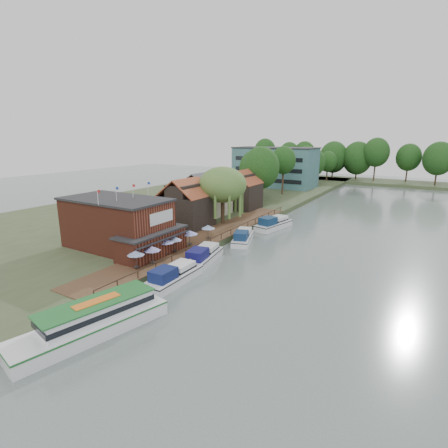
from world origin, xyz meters
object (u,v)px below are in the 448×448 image
Objects in this scene: hotel_block at (275,167)px; cruiser_3 at (274,222)px; cottage_a at (186,203)px; cottage_c at (242,189)px; umbrella_0 at (136,260)px; cruiser_0 at (173,274)px; tour_boat at (91,319)px; swan at (131,293)px; cruiser_1 at (203,254)px; willow at (223,196)px; umbrella_2 at (166,247)px; umbrella_3 at (175,245)px; umbrella_1 at (152,255)px; umbrella_4 at (190,238)px; pub at (127,225)px; cruiser_2 at (243,235)px; cottage_b at (204,194)px; umbrella_5 at (208,233)px.

cruiser_3 is (19.46, -45.91, -5.93)m from hotel_block.
cottage_a is 19.03m from cottage_c.
umbrella_0 is 4.98m from cruiser_0.
tour_boat is 7.91m from swan.
cruiser_1 reaches higher than swan.
willow is 20.00m from umbrella_2.
umbrella_0 and umbrella_3 have the same top height.
swan is at bearing -68.55° from umbrella_1.
umbrella_0 is 10.66m from umbrella_4.
cottage_a is 0.82× the size of willow.
cruiser_3 reaches higher than cruiser_0.
cottage_a is 3.52× the size of umbrella_4.
pub reaches higher than umbrella_2.
pub is at bearing -83.57° from hotel_block.
cruiser_1 is at bearing -109.89° from cruiser_2.
cruiser_3 is (1.05, 21.55, 0.03)m from cruiser_1.
umbrella_2 is at bearing -104.41° from umbrella_3.
cruiser_2 is (4.24, 13.98, -1.19)m from umbrella_2.
umbrella_3 is 19.08m from tour_boat.
pub is 8.70m from umbrella_0.
cruiser_0 is 12.26m from tour_boat.
cottage_b is 4.04× the size of umbrella_5.
cottage_c is 0.93× the size of cruiser_2.
umbrella_1 reaches higher than cruiser_1.
umbrella_3 is 5.40× the size of swan.
cottage_c is (1.00, 19.00, 0.00)m from cottage_a.
cruiser_3 is (4.34, 27.94, -1.07)m from umbrella_1.
tour_boat is (5.60, -11.09, -0.79)m from umbrella_0.
cruiser_0 is 0.71× the size of tour_boat.
umbrella_5 is (0.60, 14.65, 0.00)m from umbrella_0.
cottage_b is 32.07m from umbrella_0.
umbrella_5 is (7.24, 9.54, -2.36)m from pub.
hotel_block is 2.99× the size of cottage_c.
cottage_a is at bearing -93.01° from cottage_c.
cruiser_1 is at bearing 22.06° from umbrella_3.
cottage_b reaches higher than cruiser_1.
umbrella_2 is 1.01× the size of umbrella_5.
cottage_b is 0.70× the size of tour_boat.
umbrella_1 is at bearing -80.98° from willow.
cruiser_0 is (7.86, -23.98, -5.04)m from willow.
cruiser_1 is (-0.95, 7.52, 0.01)m from cruiser_0.
cruiser_2 is at bearing 56.09° from umbrella_5.
cruiser_0 is at bearing -93.93° from cruiser_1.
umbrella_0 reaches higher than swan.
umbrella_3 is at bearing -93.61° from umbrella_5.
cottage_a reaches higher than umbrella_3.
umbrella_3 is at bearing 16.90° from pub.
willow is 4.39× the size of umbrella_1.
hotel_block reaches higher than umbrella_4.
umbrella_5 reaches higher than swan.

